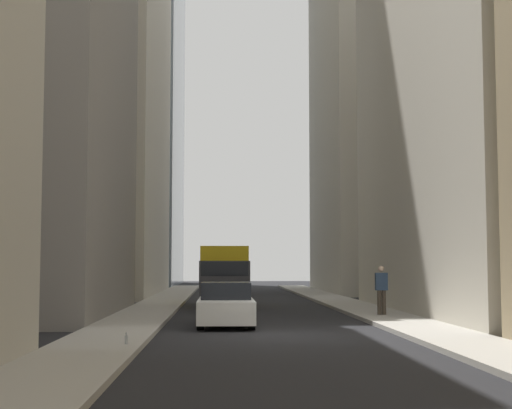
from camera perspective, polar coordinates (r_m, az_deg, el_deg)
The scene contains 9 objects.
ground_plane at distance 21.89m, azimuth 1.51°, elevation -9.70°, with size 135.00×135.00×0.00m, color black.
sidewalk_right at distance 22.03m, azimuth -10.41°, elevation -9.42°, with size 90.00×2.20×0.14m, color #A8A399.
sidewalk_left at distance 22.65m, azimuth 13.09°, elevation -9.24°, with size 90.00×2.20×0.14m, color #A8A399.
building_left_far at distance 56.03m, azimuth 10.04°, elevation 6.23°, with size 15.99×10.00×24.60m.
building_right_far at distance 52.70m, azimuth -12.60°, elevation 10.33°, with size 19.31×10.50×30.64m.
delivery_truck at distance 37.02m, azimuth -2.37°, elevation -5.28°, with size 6.46×2.25×2.84m.
sedan_white at distance 25.07m, azimuth -2.26°, elevation -7.51°, with size 4.30×1.78×1.42m.
pedestrian at distance 28.96m, azimuth 9.30°, elevation -6.13°, with size 0.26×0.44×1.80m.
discarded_bottle at distance 18.46m, azimuth -9.62°, elevation -9.85°, with size 0.07×0.07×0.27m.
Camera 1 is at (-21.74, 1.56, 2.02)m, focal length 53.87 mm.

